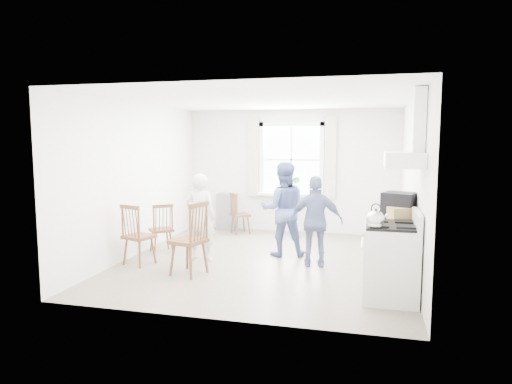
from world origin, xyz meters
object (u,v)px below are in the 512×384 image
low_cabinet (394,251)px  stereo_stack (399,206)px  person_right (316,222)px  windsor_chair_b (134,228)px  windsor_chair_c (195,230)px  person_mid (283,209)px  gas_stove (391,261)px  windsor_chair_a (162,223)px  person_left (200,217)px

low_cabinet → stereo_stack: bearing=-19.5°
low_cabinet → person_right: 1.30m
stereo_stack → windsor_chair_b: 3.99m
low_cabinet → windsor_chair_c: 2.83m
windsor_chair_b → person_mid: (2.14, 1.21, 0.20)m
gas_stove → windsor_chair_a: gas_stove is taller
windsor_chair_a → windsor_chair_b: windsor_chair_b is taller
stereo_stack → person_left: size_ratio=0.36×
gas_stove → windsor_chair_c: (-2.73, 0.34, 0.18)m
stereo_stack → person_mid: size_ratio=0.32×
person_left → windsor_chair_a: bearing=-17.4°
person_mid → person_right: bearing=124.5°
person_mid → windsor_chair_b: bearing=15.1°
windsor_chair_a → person_left: size_ratio=0.61×
person_right → gas_stove: bearing=121.5°
windsor_chair_c → person_left: 0.84m
person_mid → person_right: size_ratio=1.12×
low_cabinet → windsor_chair_c: windsor_chair_c is taller
stereo_stack → person_left: (-3.07, 0.47, -0.37)m
windsor_chair_b → person_right: (2.77, 0.67, 0.11)m
windsor_chair_a → person_left: 0.85m
person_mid → stereo_stack: bearing=134.2°
gas_stove → windsor_chair_c: bearing=172.8°
low_cabinet → windsor_chair_b: size_ratio=0.92×
low_cabinet → stereo_stack: size_ratio=1.75×
gas_stove → low_cabinet: (0.07, 0.70, -0.03)m
stereo_stack → person_right: person_right is taller
stereo_stack → person_mid: person_mid is taller
person_left → person_mid: 1.41m
windsor_chair_b → low_cabinet: bearing=1.8°
low_cabinet → windsor_chair_b: (-3.91, -0.12, 0.15)m
low_cabinet → person_left: (-3.02, 0.46, 0.27)m
low_cabinet → windsor_chair_c: (-2.80, -0.36, 0.22)m
low_cabinet → person_right: bearing=154.4°
windsor_chair_a → person_mid: bearing=10.9°
windsor_chair_a → person_mid: person_mid is taller
person_left → windsor_chair_b: bearing=32.3°
stereo_stack → person_right: (-1.20, 0.57, -0.37)m
stereo_stack → windsor_chair_c: bearing=-173.2°
stereo_stack → windsor_chair_a: stereo_stack is taller
gas_stove → low_cabinet: 0.70m
stereo_stack → windsor_chair_c: size_ratio=0.47×
windsor_chair_a → person_left: bearing=-16.7°
gas_stove → person_left: 3.18m
windsor_chair_a → low_cabinet: bearing=-10.3°
stereo_stack → windsor_chair_b: (-3.96, -0.10, -0.48)m
stereo_stack → person_right: bearing=154.7°
windsor_chair_a → person_mid: size_ratio=0.55×
low_cabinet → person_mid: (-1.77, 1.09, 0.35)m
low_cabinet → windsor_chair_b: 3.92m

